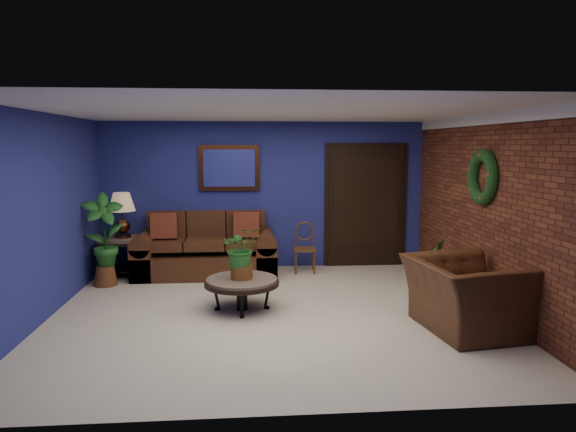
{
  "coord_description": "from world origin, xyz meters",
  "views": [
    {
      "loc": [
        -0.31,
        -6.26,
        2.1
      ],
      "look_at": [
        0.24,
        0.55,
        1.16
      ],
      "focal_mm": 32.0,
      "sensor_mm": 36.0,
      "label": 1
    }
  ],
  "objects": [
    {
      "name": "coffee_plant",
      "position": [
        -0.39,
        0.15,
        0.78
      ],
      "size": [
        0.57,
        0.52,
        0.67
      ],
      "color": "brown",
      "rests_on": "coffee_table"
    },
    {
      "name": "coffee_table",
      "position": [
        -0.39,
        0.15,
        0.35
      ],
      "size": [
        0.96,
        0.96,
        0.41
      ],
      "rotation": [
        0.0,
        0.0,
        0.23
      ],
      "color": "#56504B",
      "rests_on": "ground"
    },
    {
      "name": "armchair",
      "position": [
        2.15,
        -0.79,
        0.41
      ],
      "size": [
        1.25,
        1.39,
        0.81
      ],
      "primitive_type": "imported",
      "rotation": [
        0.0,
        0.0,
        1.71
      ],
      "color": "#4B2615",
      "rests_on": "ground"
    },
    {
      "name": "crown_molding",
      "position": [
        2.72,
        0.0,
        2.43
      ],
      "size": [
        0.03,
        5.0,
        0.14
      ],
      "primitive_type": "cube",
      "color": "white",
      "rests_on": "wall_right_brick"
    },
    {
      "name": "closet_door",
      "position": [
        1.75,
        2.47,
        1.05
      ],
      "size": [
        1.44,
        0.06,
        2.18
      ],
      "primitive_type": "cube",
      "color": "black",
      "rests_on": "wall_back"
    },
    {
      "name": "wall_back",
      "position": [
        0.0,
        2.5,
        1.25
      ],
      "size": [
        5.5,
        0.04,
        2.5
      ],
      "primitive_type": "cube",
      "color": "navy",
      "rests_on": "ground"
    },
    {
      "name": "sofa",
      "position": [
        -0.98,
        2.09,
        0.34
      ],
      "size": [
        2.27,
        0.98,
        1.02
      ],
      "color": "#4B2615",
      "rests_on": "ground"
    },
    {
      "name": "floor",
      "position": [
        0.0,
        0.0,
        0.0
      ],
      "size": [
        5.5,
        5.5,
        0.0
      ],
      "primitive_type": "plane",
      "color": "#BFB69E",
      "rests_on": "ground"
    },
    {
      "name": "wall_mirror",
      "position": [
        -0.6,
        2.46,
        1.72
      ],
      "size": [
        1.02,
        0.06,
        0.77
      ],
      "primitive_type": "cube",
      "color": "#442412",
      "rests_on": "wall_back"
    },
    {
      "name": "table_lamp",
      "position": [
        -2.3,
        2.05,
        1.08
      ],
      "size": [
        0.42,
        0.42,
        0.7
      ],
      "color": "#442412",
      "rests_on": "end_table"
    },
    {
      "name": "tall_plant",
      "position": [
        -2.45,
        1.48,
        0.76
      ],
      "size": [
        0.7,
        0.57,
        1.41
      ],
      "color": "brown",
      "rests_on": "ground"
    },
    {
      "name": "floor_plant",
      "position": [
        2.35,
        0.75,
        0.41
      ],
      "size": [
        0.43,
        0.38,
        0.79
      ],
      "color": "brown",
      "rests_on": "ground"
    },
    {
      "name": "wreath",
      "position": [
        2.69,
        0.05,
        1.7
      ],
      "size": [
        0.16,
        0.72,
        0.72
      ],
      "primitive_type": "torus",
      "rotation": [
        0.0,
        1.57,
        0.0
      ],
      "color": "black",
      "rests_on": "wall_right_brick"
    },
    {
      "name": "end_table",
      "position": [
        -2.3,
        2.05,
        0.48
      ],
      "size": [
        0.69,
        0.69,
        0.63
      ],
      "color": "#56504B",
      "rests_on": "ground"
    },
    {
      "name": "ceiling",
      "position": [
        0.0,
        0.0,
        2.5
      ],
      "size": [
        5.5,
        5.0,
        0.02
      ],
      "primitive_type": "cube",
      "color": "white",
      "rests_on": "wall_back"
    },
    {
      "name": "wall_right_brick",
      "position": [
        2.75,
        0.0,
        1.25
      ],
      "size": [
        0.04,
        5.0,
        2.5
      ],
      "primitive_type": "cube",
      "color": "brown",
      "rests_on": "ground"
    },
    {
      "name": "side_chair",
      "position": [
        0.64,
        2.11,
        0.47
      ],
      "size": [
        0.38,
        0.38,
        0.83
      ],
      "rotation": [
        0.0,
        0.0,
        -0.07
      ],
      "color": "#543418",
      "rests_on": "ground"
    },
    {
      "name": "wall_left",
      "position": [
        -2.75,
        0.0,
        1.25
      ],
      "size": [
        0.04,
        5.0,
        2.5
      ],
      "primitive_type": "cube",
      "color": "navy",
      "rests_on": "ground"
    }
  ]
}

